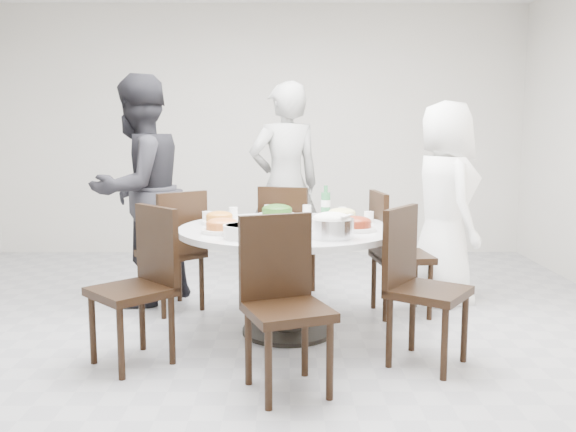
{
  "coord_description": "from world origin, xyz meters",
  "views": [
    {
      "loc": [
        0.31,
        -3.97,
        1.41
      ],
      "look_at": [
        0.33,
        0.2,
        0.82
      ],
      "focal_mm": 38.0,
      "sensor_mm": 36.0,
      "label": 1
    }
  ],
  "objects_px": {
    "chair_n": "(289,240)",
    "chair_nw": "(171,251)",
    "soup_bowl": "(244,231)",
    "dining_table": "(288,280)",
    "diner_right": "(444,202)",
    "chair_ne": "(402,254)",
    "chair_sw": "(131,288)",
    "diner_left": "(139,191)",
    "beverage_bottle": "(326,201)",
    "diner_middle": "(285,185)",
    "chair_se": "(429,288)",
    "chair_s": "(288,307)",
    "rice_bowl": "(332,228)"
  },
  "relations": [
    {
      "from": "chair_ne",
      "to": "diner_right",
      "type": "relative_size",
      "value": 0.58
    },
    {
      "from": "dining_table",
      "to": "diner_left",
      "type": "height_order",
      "value": "diner_left"
    },
    {
      "from": "chair_nw",
      "to": "soup_bowl",
      "type": "distance_m",
      "value": 1.22
    },
    {
      "from": "chair_ne",
      "to": "chair_nw",
      "type": "height_order",
      "value": "same"
    },
    {
      "from": "chair_ne",
      "to": "diner_middle",
      "type": "distance_m",
      "value": 1.38
    },
    {
      "from": "chair_n",
      "to": "soup_bowl",
      "type": "relative_size",
      "value": 3.59
    },
    {
      "from": "chair_sw",
      "to": "diner_middle",
      "type": "xyz_separation_m",
      "value": [
        0.92,
        1.96,
        0.44
      ]
    },
    {
      "from": "chair_n",
      "to": "rice_bowl",
      "type": "height_order",
      "value": "chair_n"
    },
    {
      "from": "diner_left",
      "to": "soup_bowl",
      "type": "distance_m",
      "value": 1.52
    },
    {
      "from": "diner_left",
      "to": "beverage_bottle",
      "type": "xyz_separation_m",
      "value": [
        1.49,
        -0.28,
        -0.05
      ]
    },
    {
      "from": "chair_nw",
      "to": "rice_bowl",
      "type": "xyz_separation_m",
      "value": [
        1.19,
        -0.97,
        0.33
      ]
    },
    {
      "from": "rice_bowl",
      "to": "beverage_bottle",
      "type": "xyz_separation_m",
      "value": [
        0.02,
        0.91,
        0.06
      ]
    },
    {
      "from": "beverage_bottle",
      "to": "diner_left",
      "type": "bearing_deg",
      "value": 169.37
    },
    {
      "from": "soup_bowl",
      "to": "diner_middle",
      "type": "bearing_deg",
      "value": 82.21
    },
    {
      "from": "chair_n",
      "to": "beverage_bottle",
      "type": "bearing_deg",
      "value": 135.02
    },
    {
      "from": "diner_middle",
      "to": "soup_bowl",
      "type": "bearing_deg",
      "value": 62.15
    },
    {
      "from": "chair_s",
      "to": "diner_left",
      "type": "relative_size",
      "value": 0.51
    },
    {
      "from": "chair_s",
      "to": "chair_se",
      "type": "distance_m",
      "value": 0.93
    },
    {
      "from": "diner_middle",
      "to": "soup_bowl",
      "type": "height_order",
      "value": "diner_middle"
    },
    {
      "from": "dining_table",
      "to": "chair_n",
      "type": "bearing_deg",
      "value": 89.33
    },
    {
      "from": "dining_table",
      "to": "soup_bowl",
      "type": "height_order",
      "value": "soup_bowl"
    },
    {
      "from": "beverage_bottle",
      "to": "diner_right",
      "type": "bearing_deg",
      "value": 18.33
    },
    {
      "from": "diner_middle",
      "to": "chair_se",
      "type": "bearing_deg",
      "value": 93.45
    },
    {
      "from": "chair_s",
      "to": "diner_middle",
      "type": "xyz_separation_m",
      "value": [
        -0.02,
        2.37,
        0.44
      ]
    },
    {
      "from": "dining_table",
      "to": "rice_bowl",
      "type": "bearing_deg",
      "value": -57.03
    },
    {
      "from": "chair_sw",
      "to": "chair_ne",
      "type": "bearing_deg",
      "value": 75.07
    },
    {
      "from": "rice_bowl",
      "to": "chair_se",
      "type": "bearing_deg",
      "value": -17.3
    },
    {
      "from": "beverage_bottle",
      "to": "dining_table",
      "type": "bearing_deg",
      "value": -120.38
    },
    {
      "from": "chair_ne",
      "to": "diner_middle",
      "type": "height_order",
      "value": "diner_middle"
    },
    {
      "from": "chair_ne",
      "to": "diner_middle",
      "type": "xyz_separation_m",
      "value": [
        -0.89,
        0.95,
        0.44
      ]
    },
    {
      "from": "chair_s",
      "to": "chair_se",
      "type": "xyz_separation_m",
      "value": [
        0.84,
        0.39,
        0.0
      ]
    },
    {
      "from": "dining_table",
      "to": "diner_middle",
      "type": "xyz_separation_m",
      "value": [
        -0.02,
        1.39,
        0.54
      ]
    },
    {
      "from": "rice_bowl",
      "to": "soup_bowl",
      "type": "height_order",
      "value": "rice_bowl"
    },
    {
      "from": "beverage_bottle",
      "to": "rice_bowl",
      "type": "bearing_deg",
      "value": -91.37
    },
    {
      "from": "chair_se",
      "to": "soup_bowl",
      "type": "distance_m",
      "value": 1.17
    },
    {
      "from": "diner_middle",
      "to": "chair_n",
      "type": "bearing_deg",
      "value": 75.04
    },
    {
      "from": "chair_n",
      "to": "chair_nw",
      "type": "distance_m",
      "value": 1.03
    },
    {
      "from": "chair_ne",
      "to": "chair_n",
      "type": "height_order",
      "value": "same"
    },
    {
      "from": "rice_bowl",
      "to": "chair_n",
      "type": "bearing_deg",
      "value": 100.25
    },
    {
      "from": "diner_right",
      "to": "chair_nw",
      "type": "bearing_deg",
      "value": 86.76
    },
    {
      "from": "dining_table",
      "to": "diner_right",
      "type": "xyz_separation_m",
      "value": [
        1.28,
        0.82,
        0.45
      ]
    },
    {
      "from": "chair_sw",
      "to": "beverage_bottle",
      "type": "bearing_deg",
      "value": 86.81
    },
    {
      "from": "chair_n",
      "to": "soup_bowl",
      "type": "height_order",
      "value": "chair_n"
    },
    {
      "from": "chair_ne",
      "to": "beverage_bottle",
      "type": "distance_m",
      "value": 0.71
    },
    {
      "from": "chair_s",
      "to": "rice_bowl",
      "type": "xyz_separation_m",
      "value": [
        0.27,
        0.57,
        0.33
      ]
    },
    {
      "from": "diner_middle",
      "to": "chair_sw",
      "type": "bearing_deg",
      "value": 44.8
    },
    {
      "from": "chair_sw",
      "to": "beverage_bottle",
      "type": "relative_size",
      "value": 3.91
    },
    {
      "from": "diner_left",
      "to": "soup_bowl",
      "type": "relative_size",
      "value": 7.0
    },
    {
      "from": "chair_s",
      "to": "diner_middle",
      "type": "relative_size",
      "value": 0.52
    },
    {
      "from": "chair_sw",
      "to": "diner_left",
      "type": "xyz_separation_m",
      "value": [
        -0.26,
        1.35,
        0.45
      ]
    }
  ]
}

